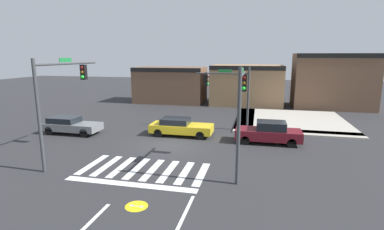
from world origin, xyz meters
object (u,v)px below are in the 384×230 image
(traffic_signal_northeast, at_px, (228,88))
(car_yellow, at_px, (180,127))
(traffic_signal_southwest, at_px, (61,89))
(car_gray, at_px, (71,125))
(car_maroon, at_px, (269,132))
(traffic_signal_southeast, at_px, (241,101))

(traffic_signal_northeast, distance_m, car_yellow, 5.21)
(traffic_signal_southwest, bearing_deg, car_gray, 33.03)
(car_maroon, xyz_separation_m, car_gray, (-15.30, -0.86, -0.07))
(traffic_signal_southeast, distance_m, car_yellow, 8.62)
(car_gray, bearing_deg, traffic_signal_northeast, 19.02)
(traffic_signal_northeast, xyz_separation_m, traffic_signal_southeast, (1.59, -9.10, 0.31))
(car_maroon, relative_size, car_gray, 1.02)
(traffic_signal_southeast, bearing_deg, traffic_signal_southwest, 92.19)
(traffic_signal_northeast, xyz_separation_m, car_maroon, (3.26, -3.29, -2.76))
(car_maroon, height_order, car_gray, car_maroon)
(traffic_signal_southwest, bearing_deg, car_yellow, -37.85)
(traffic_signal_northeast, height_order, car_yellow, traffic_signal_northeast)
(traffic_signal_northeast, bearing_deg, car_yellow, 39.61)
(traffic_signal_southeast, height_order, car_gray, traffic_signal_southeast)
(traffic_signal_northeast, relative_size, car_maroon, 1.15)
(car_maroon, distance_m, car_yellow, 6.65)
(traffic_signal_northeast, relative_size, car_yellow, 1.09)
(traffic_signal_southeast, xyz_separation_m, traffic_signal_southwest, (-10.17, -0.39, 0.38))
(traffic_signal_northeast, distance_m, car_maroon, 5.39)
(traffic_signal_southwest, relative_size, car_maroon, 1.31)
(traffic_signal_southeast, bearing_deg, car_gray, 70.06)
(traffic_signal_northeast, relative_size, traffic_signal_southwest, 0.87)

